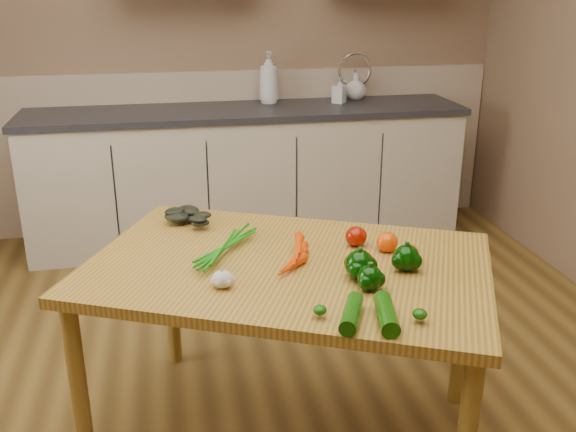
# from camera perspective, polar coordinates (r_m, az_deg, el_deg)

# --- Properties ---
(room) EXTENTS (4.04, 5.04, 2.64)m
(room) POSITION_cam_1_polar(r_m,az_deg,el_deg) (2.16, -2.38, 8.52)
(room) COLOR brown
(room) RESTS_ON ground
(counter_run) EXTENTS (2.84, 0.64, 1.14)m
(counter_run) POSITION_cam_1_polar(r_m,az_deg,el_deg) (4.32, -3.53, 3.79)
(counter_run) COLOR #B9AD9A
(counter_run) RESTS_ON ground
(table) EXTENTS (1.64, 1.40, 0.75)m
(table) POSITION_cam_1_polar(r_m,az_deg,el_deg) (2.31, -0.03, -6.02)
(table) COLOR #B08333
(table) RESTS_ON ground
(soap_bottle_a) EXTENTS (0.13, 0.13, 0.34)m
(soap_bottle_a) POSITION_cam_1_polar(r_m,az_deg,el_deg) (4.35, -1.71, 12.21)
(soap_bottle_a) COLOR silver
(soap_bottle_a) RESTS_ON counter_run
(soap_bottle_b) EXTENTS (0.11, 0.11, 0.17)m
(soap_bottle_b) POSITION_cam_1_polar(r_m,az_deg,el_deg) (4.38, 4.56, 11.08)
(soap_bottle_b) COLOR silver
(soap_bottle_b) RESTS_ON counter_run
(soap_bottle_c) EXTENTS (0.20, 0.20, 0.18)m
(soap_bottle_c) POSITION_cam_1_polar(r_m,az_deg,el_deg) (4.52, 6.04, 11.38)
(soap_bottle_c) COLOR silver
(soap_bottle_c) RESTS_ON counter_run
(carrot_bunch) EXTENTS (0.32, 0.29, 0.07)m
(carrot_bunch) POSITION_cam_1_polar(r_m,az_deg,el_deg) (2.28, -1.38, -3.07)
(carrot_bunch) COLOR #EC4105
(carrot_bunch) RESTS_ON table
(leafy_greens) EXTENTS (0.20, 0.18, 0.10)m
(leafy_greens) POSITION_cam_1_polar(r_m,az_deg,el_deg) (2.63, -8.65, 0.32)
(leafy_greens) COLOR black
(leafy_greens) RESTS_ON table
(garlic_bulb) EXTENTS (0.07, 0.07, 0.06)m
(garlic_bulb) POSITION_cam_1_polar(r_m,az_deg,el_deg) (2.09, -5.87, -5.61)
(garlic_bulb) COLOR silver
(garlic_bulb) RESTS_ON table
(pepper_a) EXTENTS (0.10, 0.10, 0.10)m
(pepper_a) POSITION_cam_1_polar(r_m,az_deg,el_deg) (2.15, 6.39, -4.33)
(pepper_a) COLOR black
(pepper_a) RESTS_ON table
(pepper_b) EXTENTS (0.09, 0.09, 0.09)m
(pepper_b) POSITION_cam_1_polar(r_m,az_deg,el_deg) (2.23, 10.47, -3.69)
(pepper_b) COLOR black
(pepper_b) RESTS_ON table
(pepper_c) EXTENTS (0.08, 0.08, 0.08)m
(pepper_c) POSITION_cam_1_polar(r_m,az_deg,el_deg) (2.08, 7.29, -5.49)
(pepper_c) COLOR black
(pepper_c) RESTS_ON table
(tomato_a) EXTENTS (0.08, 0.08, 0.08)m
(tomato_a) POSITION_cam_1_polar(r_m,az_deg,el_deg) (2.41, 6.07, -1.81)
(tomato_a) COLOR #8C1102
(tomato_a) RESTS_ON table
(tomato_b) EXTENTS (0.08, 0.08, 0.07)m
(tomato_b) POSITION_cam_1_polar(r_m,az_deg,el_deg) (2.37, 8.80, -2.30)
(tomato_b) COLOR #DF4405
(tomato_b) RESTS_ON table
(tomato_c) EXTENTS (0.07, 0.07, 0.07)m
(tomato_c) POSITION_cam_1_polar(r_m,az_deg,el_deg) (2.30, 10.68, -3.29)
(tomato_c) COLOR #DF4405
(tomato_c) RESTS_ON table
(zucchini_a) EXTENTS (0.09, 0.20, 0.06)m
(zucchini_a) POSITION_cam_1_polar(r_m,az_deg,el_deg) (1.91, 8.75, -8.59)
(zucchini_a) COLOR #0F4307
(zucchini_a) RESTS_ON table
(zucchini_b) EXTENTS (0.12, 0.19, 0.05)m
(zucchini_b) POSITION_cam_1_polar(r_m,az_deg,el_deg) (1.90, 5.67, -8.61)
(zucchini_b) COLOR #0F4307
(zucchini_b) RESTS_ON table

